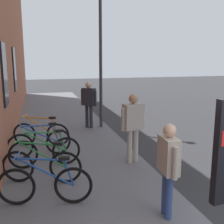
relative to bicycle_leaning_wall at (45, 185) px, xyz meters
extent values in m
plane|color=#2D2D30|center=(3.15, -3.64, -0.51)|extent=(60.00, 60.00, 0.00)
cube|color=slate|center=(5.15, -0.89, -0.45)|extent=(24.00, 3.50, 0.12)
cube|color=#9E563D|center=(6.15, 1.16, 4.19)|extent=(22.00, 0.60, 9.39)
cube|color=black|center=(2.65, 0.84, 1.89)|extent=(0.90, 0.06, 1.60)
cube|color=black|center=(6.15, 0.84, 1.89)|extent=(0.90, 0.06, 1.60)
torus|color=black|center=(0.11, 0.52, -0.03)|extent=(0.21, 0.72, 0.72)
torus|color=black|center=(-0.11, -0.50, -0.03)|extent=(0.21, 0.72, 0.72)
cylinder|color=#1E4CA5|center=(0.00, -0.02, 0.25)|extent=(0.25, 1.00, 0.58)
cylinder|color=#1E4CA5|center=(0.01, 0.06, 0.50)|extent=(0.21, 0.84, 0.09)
cylinder|color=#1E4CA5|center=(-0.09, -0.43, 0.22)|extent=(0.07, 0.19, 0.51)
cube|color=black|center=(-0.08, -0.36, 0.51)|extent=(0.14, 0.22, 0.06)
cylinder|color=#1E4CA5|center=(0.10, 0.47, 0.57)|extent=(0.47, 0.12, 0.02)
torus|color=black|center=(1.12, 0.55, -0.03)|extent=(0.28, 0.70, 0.72)
torus|color=black|center=(0.80, -0.45, -0.03)|extent=(0.28, 0.70, 0.72)
cylinder|color=#267F3F|center=(0.95, 0.02, 0.25)|extent=(0.34, 0.98, 0.58)
cylinder|color=#267F3F|center=(0.98, 0.09, 0.50)|extent=(0.29, 0.82, 0.09)
cylinder|color=#267F3F|center=(0.82, -0.38, 0.22)|extent=(0.09, 0.19, 0.51)
cube|color=black|center=(0.85, -0.31, 0.51)|extent=(0.16, 0.22, 0.06)
cylinder|color=#267F3F|center=(1.10, 0.50, 0.57)|extent=(0.46, 0.17, 0.02)
torus|color=black|center=(1.87, 0.47, -0.03)|extent=(0.07, 0.72, 0.72)
torus|color=black|center=(1.89, -0.58, -0.03)|extent=(0.07, 0.72, 0.72)
cylinder|color=#267F3F|center=(1.88, -0.08, 0.25)|extent=(0.06, 1.02, 0.58)
cylinder|color=#267F3F|center=(1.88, -0.01, 0.50)|extent=(0.05, 0.85, 0.09)
cylinder|color=#267F3F|center=(1.89, -0.51, 0.22)|extent=(0.04, 0.19, 0.51)
cube|color=black|center=(1.89, -0.43, 0.51)|extent=(0.10, 0.20, 0.06)
cylinder|color=#267F3F|center=(1.87, 0.42, 0.57)|extent=(0.48, 0.03, 0.02)
torus|color=black|center=(2.52, 0.58, -0.03)|extent=(0.20, 0.72, 0.72)
torus|color=black|center=(2.72, -0.45, -0.03)|extent=(0.20, 0.72, 0.72)
cylinder|color=#1E4CA5|center=(2.63, 0.04, 0.25)|extent=(0.23, 1.01, 0.58)
cylinder|color=#1E4CA5|center=(2.61, 0.11, 0.50)|extent=(0.20, 0.84, 0.09)
cylinder|color=#1E4CA5|center=(2.71, -0.38, 0.22)|extent=(0.07, 0.19, 0.51)
cube|color=black|center=(2.70, -0.31, 0.51)|extent=(0.14, 0.22, 0.06)
cylinder|color=#1E4CA5|center=(2.53, 0.53, 0.57)|extent=(0.48, 0.12, 0.02)
torus|color=black|center=(3.78, 0.51, -0.03)|extent=(0.29, 0.70, 0.72)
torus|color=black|center=(3.45, -0.49, -0.03)|extent=(0.29, 0.70, 0.72)
cylinder|color=orange|center=(3.61, -0.02, 0.25)|extent=(0.36, 0.98, 0.58)
cylinder|color=orange|center=(3.63, 0.05, 0.50)|extent=(0.31, 0.82, 0.09)
cylinder|color=orange|center=(3.47, -0.42, 0.22)|extent=(0.09, 0.19, 0.51)
cube|color=black|center=(3.49, -0.35, 0.51)|extent=(0.16, 0.22, 0.06)
cylinder|color=orange|center=(3.77, 0.46, 0.57)|extent=(0.46, 0.18, 0.02)
cylinder|color=#26262D|center=(5.53, -1.78, 0.05)|extent=(0.13, 0.13, 0.89)
cylinder|color=#26262D|center=(5.41, -1.92, 0.05)|extent=(0.13, 0.13, 0.89)
cube|color=#26262D|center=(5.47, -1.85, 0.83)|extent=(0.53, 0.56, 0.66)
sphere|color=#D8AD8C|center=(5.47, -1.85, 1.29)|extent=(0.24, 0.24, 0.24)
cylinder|color=#26262D|center=(5.66, -1.63, 0.79)|extent=(0.10, 0.10, 0.59)
cylinder|color=#26262D|center=(5.29, -2.07, 0.79)|extent=(0.10, 0.10, 0.59)
cylinder|color=#B2A599|center=(1.60, -2.37, 0.05)|extent=(0.13, 0.13, 0.89)
cylinder|color=#B2A599|center=(1.56, -2.18, 0.05)|extent=(0.13, 0.13, 0.89)
cube|color=#B2A599|center=(1.58, -2.28, 0.83)|extent=(0.35, 0.56, 0.67)
sphere|color=tan|center=(1.58, -2.28, 1.30)|extent=(0.24, 0.24, 0.24)
cylinder|color=#B2A599|center=(1.63, -2.56, 0.79)|extent=(0.10, 0.10, 0.59)
cylinder|color=#B2A599|center=(1.53, -1.99, 0.79)|extent=(0.10, 0.10, 0.59)
cylinder|color=#334C8C|center=(-0.88, -2.00, 0.01)|extent=(0.12, 0.12, 0.81)
cylinder|color=#334C8C|center=(-1.05, -1.99, 0.01)|extent=(0.12, 0.12, 0.81)
cube|color=#B2A599|center=(-0.96, -1.99, 0.72)|extent=(0.49, 0.27, 0.61)
sphere|color=#D8AD8C|center=(-0.96, -1.99, 1.14)|extent=(0.22, 0.22, 0.22)
cylinder|color=#B2A599|center=(-0.70, -2.01, 0.68)|extent=(0.09, 0.09, 0.54)
cylinder|color=#B2A599|center=(-1.23, -1.97, 0.68)|extent=(0.09, 0.09, 0.54)
cylinder|color=#333338|center=(5.47, -2.34, 2.03)|extent=(0.12, 0.12, 4.83)
camera|label=1|loc=(-4.87, 0.05, 2.30)|focal=43.98mm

